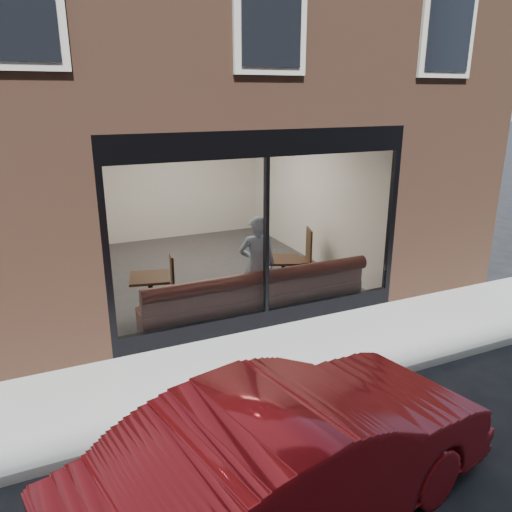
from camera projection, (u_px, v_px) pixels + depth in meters
name	position (u px, v px, depth m)	size (l,w,h in m)	color
ground	(333.00, 390.00, 6.54)	(120.00, 120.00, 0.00)	black
sidewalk_near	(296.00, 355.00, 7.41)	(40.00, 2.00, 0.01)	gray
kerb_near	(335.00, 388.00, 6.48)	(40.00, 0.10, 0.12)	gray
host_building_pier_left	(8.00, 189.00, 11.49)	(2.50, 12.00, 3.20)	brown
host_building_pier_right	(294.00, 170.00, 14.45)	(2.50, 12.00, 3.20)	brown
host_building_backfill	(143.00, 164.00, 15.57)	(5.00, 6.00, 3.20)	brown
cafe_floor	(207.00, 271.00, 10.86)	(6.00, 6.00, 0.00)	#2D2D30
cafe_ceiling	(203.00, 121.00, 9.88)	(6.00, 6.00, 0.00)	white
cafe_wall_back	(168.00, 179.00, 12.96)	(5.00, 5.00, 0.00)	silver
cafe_wall_left	(80.00, 211.00, 9.39)	(6.00, 6.00, 0.00)	silver
cafe_wall_right	(309.00, 191.00, 11.36)	(6.00, 6.00, 0.00)	silver
storefront_kick	(266.00, 318.00, 8.27)	(5.00, 0.10, 0.30)	black
storefront_header	(267.00, 143.00, 7.39)	(5.00, 0.10, 0.40)	black
storefront_mullion	(266.00, 237.00, 7.84)	(0.06, 0.10, 2.50)	black
storefront_glass	(267.00, 238.00, 7.81)	(4.80, 4.80, 0.00)	white
banquette	(256.00, 305.00, 8.59)	(4.00, 0.55, 0.45)	#3E1B16
person	(257.00, 265.00, 8.61)	(0.64, 0.42, 1.76)	#97B0CF
cafe_table_left	(150.00, 278.00, 8.42)	(0.66, 0.66, 0.04)	#311D13
cafe_table_right	(283.00, 260.00, 9.34)	(0.61, 0.61, 0.04)	#311D13
cafe_chair_left	(163.00, 292.00, 9.12)	(0.42, 0.42, 0.04)	#311D13
cafe_chair_right	(300.00, 261.00, 10.85)	(0.47, 0.47, 0.05)	#311D13
wall_poster	(87.00, 227.00, 8.86)	(0.02, 0.66, 0.88)	white
parked_car	(295.00, 459.00, 4.32)	(1.44, 4.12, 1.36)	#AB1318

